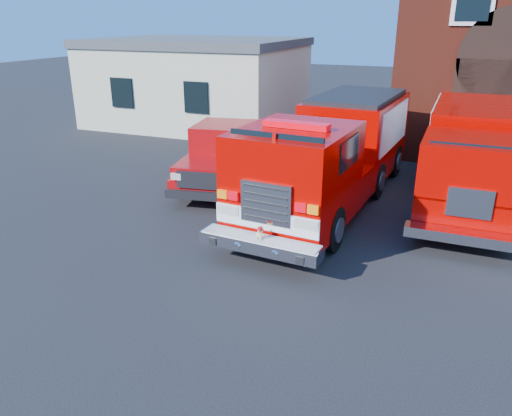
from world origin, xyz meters
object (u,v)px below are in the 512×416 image
at_px(pickup_truck, 230,153).
at_px(secondary_truck, 472,153).
at_px(side_building, 199,81).
at_px(fire_engine, 333,153).

xyz_separation_m(pickup_truck, secondary_truck, (7.70, 0.93, 0.54)).
height_order(side_building, pickup_truck, side_building).
xyz_separation_m(side_building, secondary_truck, (13.59, -7.93, -0.68)).
bearing_deg(secondary_truck, side_building, 149.71).
xyz_separation_m(fire_engine, pickup_truck, (-3.79, 0.81, -0.59)).
bearing_deg(pickup_truck, secondary_truck, 6.91).
bearing_deg(side_building, fire_engine, -45.01).
relative_size(side_building, fire_engine, 1.02).
distance_m(fire_engine, secondary_truck, 4.28).
height_order(fire_engine, secondary_truck, fire_engine).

